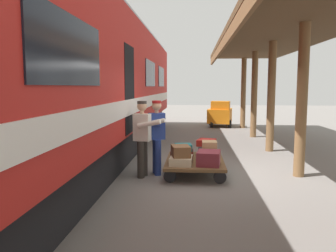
# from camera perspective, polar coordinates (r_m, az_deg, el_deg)

# --- Properties ---
(ground_plane) EXTENTS (60.00, 60.00, 0.00)m
(ground_plane) POSITION_cam_1_polar(r_m,az_deg,el_deg) (7.96, 7.71, -8.08)
(ground_plane) COLOR slate
(platform_canopy) EXTENTS (3.20, 18.96, 3.56)m
(platform_canopy) POSITION_cam_1_polar(r_m,az_deg,el_deg) (8.12, 21.69, 14.99)
(platform_canopy) COLOR brown
(platform_canopy) RESTS_ON ground_plane
(train_car) EXTENTS (3.03, 20.94, 4.00)m
(train_car) POSITION_cam_1_polar(r_m,az_deg,el_deg) (8.25, -16.83, 6.67)
(train_car) COLOR #B21E19
(train_car) RESTS_ON ground_plane
(luggage_cart) EXTENTS (1.32, 1.89, 0.34)m
(luggage_cart) POSITION_cam_1_polar(r_m,az_deg,el_deg) (7.90, 4.54, -5.99)
(luggage_cart) COLOR brown
(luggage_cart) RESTS_ON ground_plane
(suitcase_slate_roller) EXTENTS (0.43, 0.59, 0.25)m
(suitcase_slate_roller) POSITION_cam_1_polar(r_m,az_deg,el_deg) (8.38, 6.58, -4.07)
(suitcase_slate_roller) COLOR #4C515B
(suitcase_slate_roller) RESTS_ON luggage_cart
(suitcase_maroon_trunk) EXTENTS (0.52, 0.56, 0.21)m
(suitcase_maroon_trunk) POSITION_cam_1_polar(r_m,az_deg,el_deg) (7.87, 2.39, -4.86)
(suitcase_maroon_trunk) COLOR maroon
(suitcase_maroon_trunk) RESTS_ON luggage_cart
(suitcase_cream_canvas) EXTENTS (0.50, 0.61, 0.17)m
(suitcase_cream_canvas) POSITION_cam_1_polar(r_m,az_deg,el_deg) (7.37, 2.23, -5.83)
(suitcase_cream_canvas) COLOR beige
(suitcase_cream_canvas) RESTS_ON luggage_cart
(suitcase_burgundy_valise) EXTENTS (0.55, 0.64, 0.30)m
(suitcase_burgundy_valise) POSITION_cam_1_polar(r_m,az_deg,el_deg) (7.36, 6.87, -5.38)
(suitcase_burgundy_valise) COLOR maroon
(suitcase_burgundy_valise) RESTS_ON luggage_cart
(suitcase_black_hardshell) EXTENTS (0.41, 0.60, 0.16)m
(suitcase_black_hardshell) POSITION_cam_1_polar(r_m,az_deg,el_deg) (8.39, 2.52, -4.34)
(suitcase_black_hardshell) COLOR black
(suitcase_black_hardshell) RESTS_ON luggage_cart
(suitcase_yellow_case) EXTENTS (0.44, 0.54, 0.18)m
(suitcase_yellow_case) POSITION_cam_1_polar(r_m,az_deg,el_deg) (7.88, 6.71, -5.01)
(suitcase_yellow_case) COLOR gold
(suitcase_yellow_case) RESTS_ON luggage_cart
(suitcase_tan_vintage) EXTENTS (0.34, 0.39, 0.25)m
(suitcase_tan_vintage) POSITION_cam_1_polar(r_m,az_deg,el_deg) (7.85, 7.00, -3.45)
(suitcase_tan_vintage) COLOR tan
(suitcase_tan_vintage) RESTS_ON suitcase_yellow_case
(suitcase_brown_leather) EXTENTS (0.46, 0.54, 0.24)m
(suitcase_brown_leather) POSITION_cam_1_polar(r_m,az_deg,el_deg) (7.33, 2.15, -4.26)
(suitcase_brown_leather) COLOR brown
(suitcase_brown_leather) RESTS_ON suitcase_cream_canvas
(suitcase_teal_softside) EXTENTS (0.42, 0.44, 0.15)m
(suitcase_teal_softside) POSITION_cam_1_polar(r_m,az_deg,el_deg) (7.81, 2.59, -3.60)
(suitcase_teal_softside) COLOR #1E666B
(suitcase_teal_softside) RESTS_ON suitcase_maroon_trunk
(suitcase_red_plastic) EXTENTS (0.50, 0.54, 0.15)m
(suitcase_red_plastic) POSITION_cam_1_polar(r_m,az_deg,el_deg) (8.31, 6.51, -2.76)
(suitcase_red_plastic) COLOR #AD231E
(suitcase_red_plastic) RESTS_ON suitcase_slate_roller
(porter_in_overalls) EXTENTS (0.73, 0.56, 1.70)m
(porter_in_overalls) POSITION_cam_1_polar(r_m,az_deg,el_deg) (7.74, -2.06, -1.46)
(porter_in_overalls) COLOR navy
(porter_in_overalls) RESTS_ON ground_plane
(porter_by_door) EXTENTS (0.72, 0.52, 1.70)m
(porter_by_door) POSITION_cam_1_polar(r_m,az_deg,el_deg) (7.53, -4.23, -1.70)
(porter_by_door) COLOR #332D28
(porter_by_door) RESTS_ON ground_plane
(baggage_tug) EXTENTS (1.38, 1.87, 1.30)m
(baggage_tug) POSITION_cam_1_polar(r_m,az_deg,el_deg) (17.41, 8.76, 1.98)
(baggage_tug) COLOR orange
(baggage_tug) RESTS_ON ground_plane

